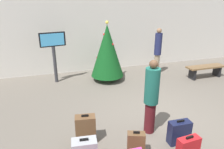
{
  "coord_description": "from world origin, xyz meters",
  "views": [
    {
      "loc": [
        -2.63,
        -3.75,
        2.77
      ],
      "look_at": [
        -1.04,
        1.22,
        0.9
      ],
      "focal_mm": 31.67,
      "sensor_mm": 36.0,
      "label": 1
    }
  ],
  "objects_px": {
    "traveller_0": "(151,96)",
    "suitcase_2": "(86,129)",
    "holiday_tree": "(107,51)",
    "suitcase_1": "(136,144)",
    "flight_info_kiosk": "(53,48)",
    "traveller_1": "(158,50)",
    "waiting_bench": "(205,69)",
    "suitcase_4": "(179,132)"
  },
  "relations": [
    {
      "from": "suitcase_4",
      "to": "suitcase_2",
      "type": "bearing_deg",
      "value": 161.44
    },
    {
      "from": "suitcase_4",
      "to": "traveller_1",
      "type": "bearing_deg",
      "value": 66.4
    },
    {
      "from": "traveller_0",
      "to": "traveller_1",
      "type": "relative_size",
      "value": 0.91
    },
    {
      "from": "holiday_tree",
      "to": "suitcase_2",
      "type": "relative_size",
      "value": 3.42
    },
    {
      "from": "holiday_tree",
      "to": "suitcase_1",
      "type": "bearing_deg",
      "value": -98.77
    },
    {
      "from": "traveller_0",
      "to": "holiday_tree",
      "type": "bearing_deg",
      "value": 89.79
    },
    {
      "from": "flight_info_kiosk",
      "to": "suitcase_2",
      "type": "bearing_deg",
      "value": -83.54
    },
    {
      "from": "traveller_0",
      "to": "traveller_1",
      "type": "bearing_deg",
      "value": 58.29
    },
    {
      "from": "traveller_1",
      "to": "suitcase_4",
      "type": "bearing_deg",
      "value": -113.6
    },
    {
      "from": "flight_info_kiosk",
      "to": "suitcase_4",
      "type": "xyz_separation_m",
      "value": [
        2.27,
        -4.36,
        -1.04
      ]
    },
    {
      "from": "holiday_tree",
      "to": "traveller_0",
      "type": "xyz_separation_m",
      "value": [
        -0.01,
        -3.42,
        -0.25
      ]
    },
    {
      "from": "traveller_1",
      "to": "holiday_tree",
      "type": "bearing_deg",
      "value": -176.72
    },
    {
      "from": "holiday_tree",
      "to": "flight_info_kiosk",
      "type": "xyz_separation_m",
      "value": [
        -1.88,
        0.4,
        0.14
      ]
    },
    {
      "from": "flight_info_kiosk",
      "to": "traveller_0",
      "type": "xyz_separation_m",
      "value": [
        1.87,
        -3.82,
        -0.39
      ]
    },
    {
      "from": "traveller_1",
      "to": "traveller_0",
      "type": "bearing_deg",
      "value": -121.71
    },
    {
      "from": "holiday_tree",
      "to": "suitcase_2",
      "type": "height_order",
      "value": "holiday_tree"
    },
    {
      "from": "traveller_1",
      "to": "suitcase_4",
      "type": "xyz_separation_m",
      "value": [
        -1.78,
        -4.08,
        -0.76
      ]
    },
    {
      "from": "flight_info_kiosk",
      "to": "traveller_1",
      "type": "height_order",
      "value": "traveller_1"
    },
    {
      "from": "flight_info_kiosk",
      "to": "suitcase_2",
      "type": "xyz_separation_m",
      "value": [
        0.42,
        -3.74,
        -0.99
      ]
    },
    {
      "from": "traveller_0",
      "to": "suitcase_1",
      "type": "height_order",
      "value": "traveller_0"
    },
    {
      "from": "holiday_tree",
      "to": "suitcase_4",
      "type": "bearing_deg",
      "value": -84.34
    },
    {
      "from": "suitcase_4",
      "to": "waiting_bench",
      "type": "bearing_deg",
      "value": 42.18
    },
    {
      "from": "traveller_0",
      "to": "suitcase_1",
      "type": "xyz_separation_m",
      "value": [
        -0.61,
        -0.61,
        -0.65
      ]
    },
    {
      "from": "suitcase_2",
      "to": "traveller_1",
      "type": "bearing_deg",
      "value": 43.63
    },
    {
      "from": "waiting_bench",
      "to": "traveller_1",
      "type": "distance_m",
      "value": 2.0
    },
    {
      "from": "traveller_0",
      "to": "suitcase_2",
      "type": "xyz_separation_m",
      "value": [
        -1.44,
        0.08,
        -0.6
      ]
    },
    {
      "from": "waiting_bench",
      "to": "suitcase_4",
      "type": "height_order",
      "value": "suitcase_4"
    },
    {
      "from": "flight_info_kiosk",
      "to": "waiting_bench",
      "type": "distance_m",
      "value": 5.87
    },
    {
      "from": "traveller_0",
      "to": "suitcase_2",
      "type": "bearing_deg",
      "value": 176.83
    },
    {
      "from": "waiting_bench",
      "to": "traveller_1",
      "type": "relative_size",
      "value": 0.84
    },
    {
      "from": "traveller_0",
      "to": "traveller_1",
      "type": "distance_m",
      "value": 4.17
    },
    {
      "from": "holiday_tree",
      "to": "traveller_1",
      "type": "height_order",
      "value": "holiday_tree"
    },
    {
      "from": "waiting_bench",
      "to": "suitcase_4",
      "type": "distance_m",
      "value": 4.55
    },
    {
      "from": "waiting_bench",
      "to": "suitcase_2",
      "type": "height_order",
      "value": "suitcase_2"
    },
    {
      "from": "flight_info_kiosk",
      "to": "waiting_bench",
      "type": "relative_size",
      "value": 1.16
    },
    {
      "from": "suitcase_1",
      "to": "waiting_bench",
      "type": "bearing_deg",
      "value": 35.51
    },
    {
      "from": "waiting_bench",
      "to": "traveller_0",
      "type": "relative_size",
      "value": 0.93
    },
    {
      "from": "waiting_bench",
      "to": "traveller_1",
      "type": "bearing_deg",
      "value": 147.04
    },
    {
      "from": "traveller_0",
      "to": "suitcase_2",
      "type": "height_order",
      "value": "traveller_0"
    },
    {
      "from": "holiday_tree",
      "to": "suitcase_2",
      "type": "xyz_separation_m",
      "value": [
        -1.46,
        -3.34,
        -0.85
      ]
    },
    {
      "from": "suitcase_1",
      "to": "suitcase_4",
      "type": "distance_m",
      "value": 1.02
    },
    {
      "from": "flight_info_kiosk",
      "to": "traveller_0",
      "type": "bearing_deg",
      "value": -63.98
    }
  ]
}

